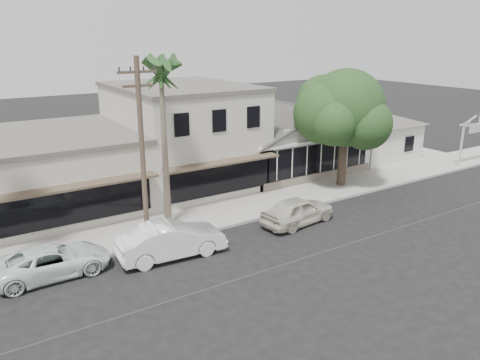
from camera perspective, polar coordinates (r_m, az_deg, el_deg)
ground at (r=24.25m, az=14.15°, el=-7.24°), size 140.00×140.00×0.00m
sidewalk_north at (r=25.16m, az=-10.35°, el=-5.89°), size 90.00×3.50×0.15m
corner_shop at (r=35.48m, az=5.47°, el=5.42°), size 10.40×8.60×5.10m
side_cottage at (r=40.54m, az=15.50°, el=4.74°), size 6.00×6.00×3.00m
arch_sign at (r=40.82m, az=27.14°, el=5.93°), size 4.12×0.12×3.95m
row_building_near at (r=32.06m, az=-7.06°, el=5.25°), size 8.00×10.00×6.50m
row_building_midnear at (r=29.71m, az=-22.78°, el=0.77°), size 10.00×10.00×4.20m
utility_pole at (r=21.97m, az=-11.85°, el=3.59°), size 1.80×0.24×9.00m
car_0 at (r=25.55m, az=7.07°, el=-3.72°), size 4.62×2.33×1.51m
car_1 at (r=21.90m, az=-8.40°, el=-7.24°), size 5.13×2.12×1.65m
car_2 at (r=21.65m, az=-21.88°, el=-9.16°), size 4.78×2.22×1.33m
shade_tree at (r=31.47m, az=12.37°, el=8.34°), size 7.10×6.42×7.87m
palm_east at (r=23.54m, az=-9.61°, el=12.69°), size 3.03×3.03×9.37m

